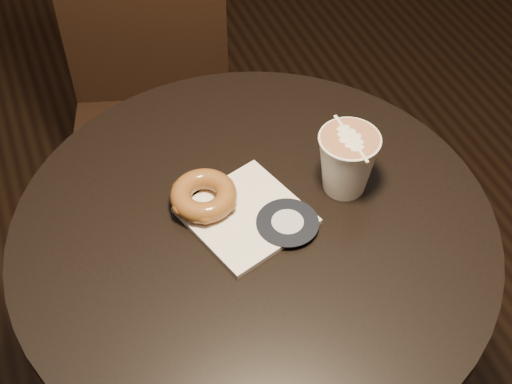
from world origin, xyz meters
The scene contains 5 objects.
cafe_table centered at (0.00, 0.00, 0.55)m, with size 0.70×0.70×0.75m.
chair centered at (0.00, 0.64, 0.51)m, with size 0.45×0.45×0.91m.
pastry_bag centered at (0.00, 0.02, 0.75)m, with size 0.15×0.15×0.01m, color white.
doughnut centered at (-0.05, 0.06, 0.77)m, with size 0.10×0.10×0.03m, color brown.
latte_cup centered at (0.15, 0.02, 0.80)m, with size 0.09×0.09×0.10m, color white, non-canonical shape.
Camera 1 is at (-0.23, -0.60, 1.54)m, focal length 50.00 mm.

